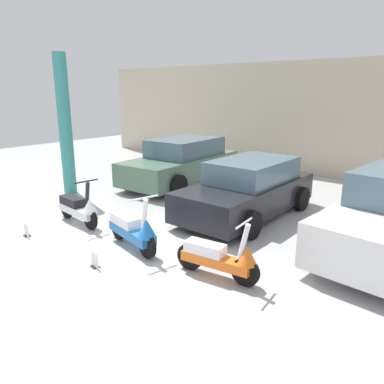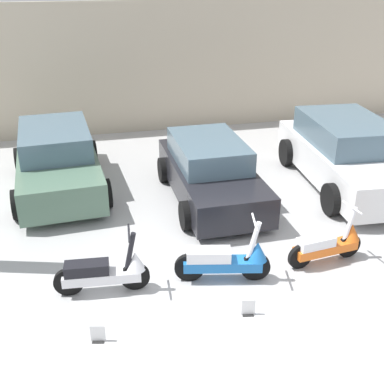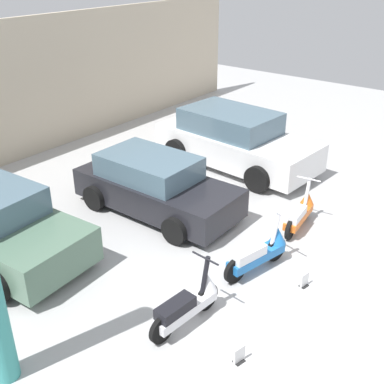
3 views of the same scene
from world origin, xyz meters
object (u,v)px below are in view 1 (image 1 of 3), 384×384
object	(u,v)px
car_rear_center	(248,189)
placard_near_left_scooter	(27,230)
placard_near_right_scooter	(95,260)
support_column_side	(65,126)
car_rear_left	(182,162)
scooter_front_center	(220,257)
scooter_front_left	(79,208)
scooter_front_right	(133,229)

from	to	relation	value
car_rear_center	placard_near_left_scooter	bearing A→B (deg)	-34.31
placard_near_left_scooter	placard_near_right_scooter	distance (m)	2.14
placard_near_right_scooter	support_column_side	distance (m)	5.17
car_rear_left	placard_near_right_scooter	size ratio (longest dim) A/B	15.76
scooter_front_center	placard_near_right_scooter	bearing A→B (deg)	-157.88
scooter_front_left	car_rear_left	world-z (taller)	car_rear_left
scooter_front_center	car_rear_left	world-z (taller)	car_rear_left
car_rear_left	placard_near_left_scooter	distance (m)	5.27
car_rear_center	placard_near_left_scooter	world-z (taller)	car_rear_center
scooter_front_left	support_column_side	distance (m)	3.07
scooter_front_center	scooter_front_right	bearing A→B (deg)	176.13
scooter_front_left	car_rear_left	bearing A→B (deg)	105.13
placard_near_left_scooter	car_rear_center	bearing A→B (deg)	56.17
scooter_front_right	support_column_side	xyz separation A→B (m)	(-4.23, 1.42, 1.48)
placard_near_left_scooter	placard_near_right_scooter	size ratio (longest dim) A/B	1.00
scooter_front_left	scooter_front_right	size ratio (longest dim) A/B	0.97
scooter_front_center	placard_near_left_scooter	distance (m)	4.05
placard_near_left_scooter	support_column_side	size ratio (longest dim) A/B	0.07
car_rear_left	placard_near_left_scooter	xyz separation A→B (m)	(0.54, -5.22, -0.54)
scooter_front_left	placard_near_right_scooter	distance (m)	2.20
car_rear_left	support_column_side	xyz separation A→B (m)	(-1.61, -2.86, 1.20)
placard_near_right_scooter	support_column_side	size ratio (longest dim) A/B	0.07
scooter_front_center	car_rear_left	bearing A→B (deg)	129.53
placard_near_left_scooter	support_column_side	xyz separation A→B (m)	(-2.15, 2.36, 1.74)
scooter_front_left	placard_near_right_scooter	size ratio (longest dim) A/B	5.61
scooter_front_left	support_column_side	size ratio (longest dim) A/B	0.39
scooter_front_right	scooter_front_left	bearing A→B (deg)	-171.82
scooter_front_center	placard_near_left_scooter	size ratio (longest dim) A/B	5.37
placard_near_right_scooter	placard_near_left_scooter	bearing A→B (deg)	-178.70
car_rear_left	support_column_side	bearing A→B (deg)	-33.10
car_rear_center	support_column_side	xyz separation A→B (m)	(-4.77, -1.54, 1.25)
scooter_front_right	placard_near_right_scooter	bearing A→B (deg)	-74.10
car_rear_center	support_column_side	world-z (taller)	support_column_side
car_rear_center	scooter_front_left	bearing A→B (deg)	-40.95
placard_near_left_scooter	car_rear_left	bearing A→B (deg)	95.92
placard_near_right_scooter	scooter_front_center	bearing A→B (deg)	29.39
scooter_front_center	support_column_side	world-z (taller)	support_column_side
scooter_front_left	placard_near_right_scooter	bearing A→B (deg)	-22.94
scooter_front_center	support_column_side	size ratio (longest dim) A/B	0.38
placard_near_right_scooter	car_rear_left	bearing A→B (deg)	117.37
scooter_front_center	support_column_side	bearing A→B (deg)	160.48
placard_near_left_scooter	placard_near_right_scooter	world-z (taller)	same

